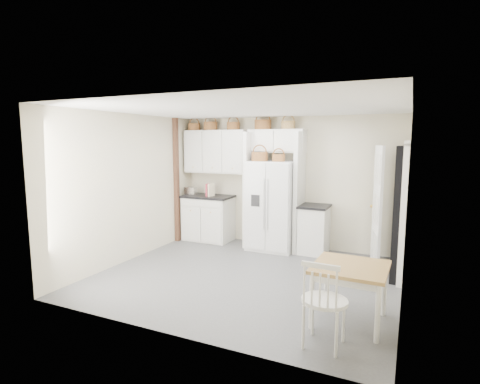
% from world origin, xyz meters
% --- Properties ---
extents(floor, '(4.50, 4.50, 0.00)m').
position_xyz_m(floor, '(0.00, 0.00, 0.00)').
color(floor, '#474747').
rests_on(floor, ground).
extents(ceiling, '(4.50, 4.50, 0.00)m').
position_xyz_m(ceiling, '(0.00, 0.00, 2.60)').
color(ceiling, white).
rests_on(ceiling, wall_back).
extents(wall_back, '(4.50, 0.00, 4.50)m').
position_xyz_m(wall_back, '(0.00, 2.00, 1.30)').
color(wall_back, beige).
rests_on(wall_back, floor).
extents(wall_left, '(0.00, 4.00, 4.00)m').
position_xyz_m(wall_left, '(-2.25, 0.00, 1.30)').
color(wall_left, beige).
rests_on(wall_left, floor).
extents(wall_right, '(0.00, 4.00, 4.00)m').
position_xyz_m(wall_right, '(2.25, 0.00, 1.30)').
color(wall_right, beige).
rests_on(wall_right, floor).
extents(refrigerator, '(0.90, 0.72, 1.74)m').
position_xyz_m(refrigerator, '(-0.15, 1.62, 0.87)').
color(refrigerator, silver).
rests_on(refrigerator, floor).
extents(base_cab_left, '(1.00, 0.63, 0.93)m').
position_xyz_m(base_cab_left, '(-1.63, 1.70, 0.46)').
color(base_cab_left, silver).
rests_on(base_cab_left, floor).
extents(base_cab_right, '(0.50, 0.60, 0.88)m').
position_xyz_m(base_cab_right, '(0.66, 1.70, 0.44)').
color(base_cab_right, silver).
rests_on(base_cab_right, floor).
extents(dining_table, '(0.85, 0.85, 0.69)m').
position_xyz_m(dining_table, '(1.70, -0.87, 0.34)').
color(dining_table, brown).
rests_on(dining_table, floor).
extents(windsor_chair, '(0.50, 0.46, 0.98)m').
position_xyz_m(windsor_chair, '(1.54, -1.52, 0.49)').
color(windsor_chair, silver).
rests_on(windsor_chair, floor).
extents(counter_left, '(1.05, 0.68, 0.04)m').
position_xyz_m(counter_left, '(-1.63, 1.70, 0.95)').
color(counter_left, black).
rests_on(counter_left, base_cab_left).
extents(counter_right, '(0.54, 0.64, 0.04)m').
position_xyz_m(counter_right, '(0.66, 1.70, 0.90)').
color(counter_right, black).
rests_on(counter_right, base_cab_right).
extents(toaster, '(0.25, 0.15, 0.17)m').
position_xyz_m(toaster, '(-2.04, 1.63, 1.06)').
color(toaster, silver).
rests_on(toaster, counter_left).
extents(cookbook_red, '(0.08, 0.18, 0.26)m').
position_xyz_m(cookbook_red, '(-1.61, 1.62, 1.10)').
color(cookbook_red, '#A72838').
rests_on(cookbook_red, counter_left).
extents(cookbook_cream, '(0.07, 0.18, 0.26)m').
position_xyz_m(cookbook_cream, '(-1.52, 1.62, 1.10)').
color(cookbook_cream, beige).
rests_on(cookbook_cream, counter_left).
extents(basket_upper_a, '(0.27, 0.27, 0.15)m').
position_xyz_m(basket_upper_a, '(-2.04, 1.83, 2.43)').
color(basket_upper_a, brown).
rests_on(basket_upper_a, upper_cabinet).
extents(basket_upper_b, '(0.30, 0.30, 0.17)m').
position_xyz_m(basket_upper_b, '(-1.64, 1.83, 2.44)').
color(basket_upper_b, brown).
rests_on(basket_upper_b, upper_cabinet).
extents(basket_upper_c, '(0.27, 0.27, 0.16)m').
position_xyz_m(basket_upper_c, '(-1.10, 1.83, 2.43)').
color(basket_upper_c, brown).
rests_on(basket_upper_c, upper_cabinet).
extents(basket_bridge_a, '(0.34, 0.34, 0.19)m').
position_xyz_m(basket_bridge_a, '(-0.45, 1.83, 2.44)').
color(basket_bridge_a, brown).
rests_on(basket_bridge_a, bridge_cabinet).
extents(basket_bridge_b, '(0.27, 0.27, 0.16)m').
position_xyz_m(basket_bridge_b, '(0.07, 1.83, 2.43)').
color(basket_bridge_b, olive).
rests_on(basket_bridge_b, bridge_cabinet).
extents(basket_fridge_a, '(0.32, 0.32, 0.17)m').
position_xyz_m(basket_fridge_a, '(-0.39, 1.52, 1.83)').
color(basket_fridge_a, brown).
rests_on(basket_fridge_a, refrigerator).
extents(basket_fridge_b, '(0.25, 0.25, 0.13)m').
position_xyz_m(basket_fridge_b, '(-0.01, 1.52, 1.81)').
color(basket_fridge_b, brown).
rests_on(basket_fridge_b, refrigerator).
extents(upper_cabinet, '(1.40, 0.34, 0.90)m').
position_xyz_m(upper_cabinet, '(-1.50, 1.83, 1.90)').
color(upper_cabinet, silver).
rests_on(upper_cabinet, wall_back).
extents(bridge_cabinet, '(1.12, 0.34, 0.45)m').
position_xyz_m(bridge_cabinet, '(-0.15, 1.83, 2.12)').
color(bridge_cabinet, silver).
rests_on(bridge_cabinet, wall_back).
extents(fridge_panel_left, '(0.08, 0.60, 2.30)m').
position_xyz_m(fridge_panel_left, '(-0.66, 1.70, 1.15)').
color(fridge_panel_left, silver).
rests_on(fridge_panel_left, floor).
extents(fridge_panel_right, '(0.08, 0.60, 2.30)m').
position_xyz_m(fridge_panel_right, '(0.36, 1.70, 1.15)').
color(fridge_panel_right, silver).
rests_on(fridge_panel_right, floor).
extents(trim_post, '(0.09, 0.09, 2.60)m').
position_xyz_m(trim_post, '(-2.20, 1.35, 1.30)').
color(trim_post, '#3B2513').
rests_on(trim_post, floor).
extents(doorway_void, '(0.18, 0.85, 2.05)m').
position_xyz_m(doorway_void, '(2.16, 1.00, 1.02)').
color(doorway_void, black).
rests_on(doorway_void, floor).
extents(door_slab, '(0.21, 0.79, 2.05)m').
position_xyz_m(door_slab, '(1.80, 1.33, 1.02)').
color(door_slab, white).
rests_on(door_slab, floor).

